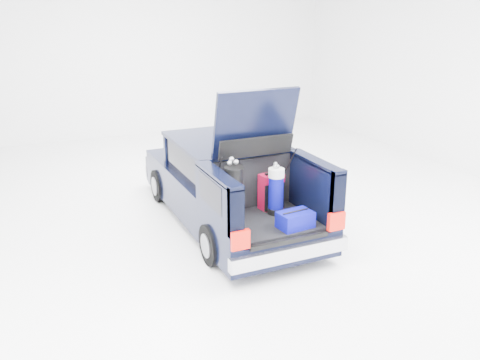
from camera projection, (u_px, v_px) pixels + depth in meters
name	position (u px, v px, depth m)	size (l,w,h in m)	color
ground	(228.00, 221.00, 8.91)	(14.00, 14.00, 0.00)	white
car	(226.00, 183.00, 8.79)	(1.87, 4.65, 2.47)	black
red_suitcase	(271.00, 192.00, 7.79)	(0.37, 0.26, 0.58)	maroon
black_golf_bag	(233.00, 195.00, 7.19)	(0.30, 0.37, 0.98)	black
blue_golf_bag	(276.00, 191.00, 7.57)	(0.30, 0.30, 0.80)	black
blue_duffel	(295.00, 220.00, 7.17)	(0.51, 0.36, 0.26)	#050573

